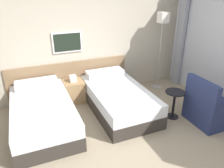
% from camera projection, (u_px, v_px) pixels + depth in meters
% --- Properties ---
extents(ground_plane, '(16.00, 16.00, 0.00)m').
position_uv_depth(ground_plane, '(134.00, 149.00, 3.54)').
color(ground_plane, gray).
extents(wall_headboard, '(10.00, 0.10, 2.70)m').
position_uv_depth(wall_headboard, '(87.00, 40.00, 4.90)').
color(wall_headboard, '#B7AD99').
rests_on(wall_headboard, ground_plane).
extents(bed_near_door, '(1.06, 1.97, 0.62)m').
position_uv_depth(bed_near_door, '(43.00, 113.00, 4.04)').
color(bed_near_door, '#332D28').
rests_on(bed_near_door, ground_plane).
extents(bed_near_window, '(1.06, 1.97, 0.62)m').
position_uv_depth(bed_near_window, '(118.00, 98.00, 4.57)').
color(bed_near_window, '#332D28').
rests_on(bed_near_window, ground_plane).
extents(nightstand, '(0.44, 0.44, 0.63)m').
position_uv_depth(nightstand, '(74.00, 91.00, 4.90)').
color(nightstand, '#9E7A51').
rests_on(nightstand, ground_plane).
extents(floor_lamp, '(0.24, 0.24, 1.86)m').
position_uv_depth(floor_lamp, '(162.00, 27.00, 5.05)').
color(floor_lamp, '#9E9993').
rests_on(floor_lamp, ground_plane).
extents(side_table, '(0.38, 0.38, 0.57)m').
position_uv_depth(side_table, '(174.00, 100.00, 4.24)').
color(side_table, black).
rests_on(side_table, ground_plane).
extents(armchair, '(0.71, 0.75, 0.92)m').
position_uv_depth(armchair, '(209.00, 108.00, 4.12)').
color(armchair, navy).
rests_on(armchair, ground_plane).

